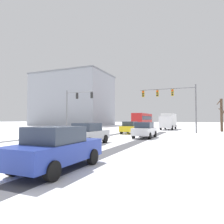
# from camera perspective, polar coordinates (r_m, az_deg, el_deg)

# --- Properties ---
(wheel_track_left_lane) EXTENTS (0.93, 29.09, 0.01)m
(wheel_track_left_lane) POSITION_cam_1_polar(r_m,az_deg,el_deg) (19.81, -6.26, -7.57)
(wheel_track_left_lane) COLOR #4C4C51
(wheel_track_left_lane) RESTS_ON ground
(wheel_track_right_lane) EXTENTS (1.08, 29.09, 0.01)m
(wheel_track_right_lane) POSITION_cam_1_polar(r_m,az_deg,el_deg) (17.97, 7.61, -8.13)
(wheel_track_right_lane) COLOR #4C4C51
(wheel_track_right_lane) RESTS_ON ground
(wheel_track_center) EXTENTS (0.85, 29.09, 0.01)m
(wheel_track_center) POSITION_cam_1_polar(r_m,az_deg,el_deg) (22.93, -18.25, -6.74)
(wheel_track_center) COLOR #4C4C51
(wheel_track_center) RESTS_ON ground
(sidewalk_kerb_right) EXTENTS (4.00, 29.09, 0.12)m
(sidewalk_kerb_right) POSITION_cam_1_polar(r_m,az_deg,el_deg) (16.07, 27.72, -8.41)
(sidewalk_kerb_right) COLOR white
(sidewalk_kerb_right) RESTS_ON ground
(traffic_signal_near_left) EXTENTS (4.64, 0.62, 6.50)m
(traffic_signal_near_left) POSITION_cam_1_polar(r_m,az_deg,el_deg) (31.85, -10.26, 2.74)
(traffic_signal_near_left) COLOR slate
(traffic_signal_near_left) RESTS_ON ground
(traffic_signal_near_right) EXTENTS (7.42, 0.55, 6.50)m
(traffic_signal_near_right) POSITION_cam_1_polar(r_m,az_deg,el_deg) (28.67, 16.66, 3.85)
(traffic_signal_near_right) COLOR slate
(traffic_signal_near_right) RESTS_ON ground
(car_yellow_cab_lead) EXTENTS (1.88, 4.12, 1.62)m
(car_yellow_cab_lead) POSITION_cam_1_polar(r_m,az_deg,el_deg) (27.23, 5.19, -4.38)
(car_yellow_cab_lead) COLOR yellow
(car_yellow_cab_lead) RESTS_ON ground
(car_white_second) EXTENTS (1.88, 4.12, 1.62)m
(car_white_second) POSITION_cam_1_polar(r_m,az_deg,el_deg) (21.08, 9.20, -5.02)
(car_white_second) COLOR silver
(car_white_second) RESTS_ON ground
(car_silver_third) EXTENTS (1.94, 4.15, 1.62)m
(car_silver_third) POSITION_cam_1_polar(r_m,az_deg,el_deg) (15.56, -6.83, -6.06)
(car_silver_third) COLOR #B7BABF
(car_silver_third) RESTS_ON ground
(car_blue_fourth) EXTENTS (1.85, 4.11, 1.62)m
(car_blue_fourth) POSITION_cam_1_polar(r_m,az_deg,el_deg) (7.96, -15.31, -9.76)
(car_blue_fourth) COLOR #233899
(car_blue_fourth) RESTS_ON ground
(bus_oncoming) EXTENTS (2.68, 11.00, 3.38)m
(bus_oncoming) POSITION_cam_1_polar(r_m,az_deg,el_deg) (50.83, 8.62, -2.01)
(bus_oncoming) COLOR #B21E1E
(bus_oncoming) RESTS_ON ground
(box_truck_delivery) EXTENTS (2.45, 7.45, 3.02)m
(box_truck_delivery) POSITION_cam_1_polar(r_m,az_deg,el_deg) (39.94, 15.65, -2.43)
(box_truck_delivery) COLOR silver
(box_truck_delivery) RESTS_ON ground
(bare_tree_sidewalk_far) EXTENTS (1.48, 1.44, 5.45)m
(bare_tree_sidewalk_far) POSITION_cam_1_polar(r_m,az_deg,el_deg) (35.98, 28.62, -0.49)
(bare_tree_sidewalk_far) COLOR #4C3828
(bare_tree_sidewalk_far) RESTS_ON ground
(office_building_far_left_block) EXTENTS (24.25, 17.07, 17.08)m
(office_building_far_left_block) POSITION_cam_1_polar(r_m,az_deg,el_deg) (69.61, -10.95, 3.38)
(office_building_far_left_block) COLOR #9399A3
(office_building_far_left_block) RESTS_ON ground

